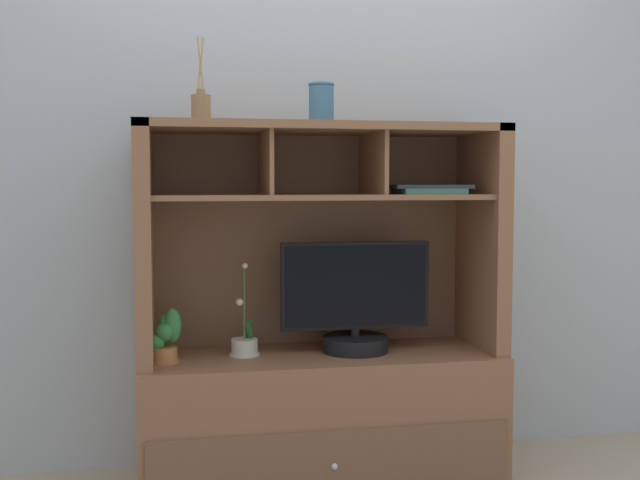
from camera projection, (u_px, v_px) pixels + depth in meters
back_wall at (307, 124)px, 3.22m from camera, size 6.00×0.02×2.80m
media_console at (320, 371)px, 3.02m from camera, size 1.38×0.54×1.38m
tv_monitor at (355, 307)px, 3.01m from camera, size 0.58×0.26×0.43m
potted_orchid at (245, 344)px, 2.96m from camera, size 0.12×0.12×0.35m
potted_fern at (165, 339)px, 2.84m from camera, size 0.12×0.11×0.20m
magazine_stack_left at (428, 189)px, 3.01m from camera, size 0.31×0.26×0.04m
diffuser_bottle at (201, 107)px, 2.84m from camera, size 0.07×0.07×0.31m
ceramic_vase at (321, 103)px, 2.91m from camera, size 0.10×0.10×0.15m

